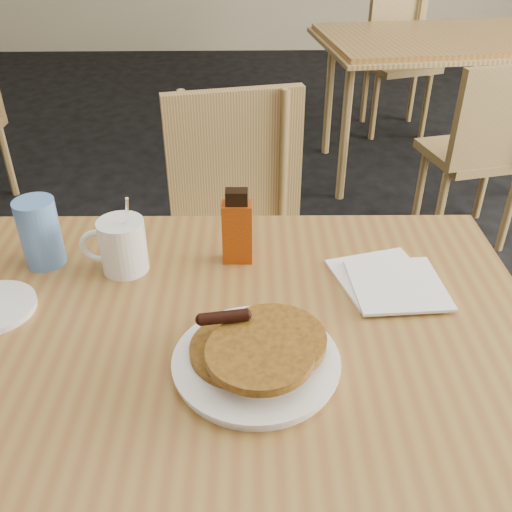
# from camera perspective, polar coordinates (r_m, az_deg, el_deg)

# --- Properties ---
(main_table) EXTENTS (1.20, 0.82, 0.75)m
(main_table) POSITION_cam_1_polar(r_m,az_deg,el_deg) (1.03, -4.09, -8.53)
(main_table) COLOR olive
(main_table) RESTS_ON floor
(neighbor_table) EXTENTS (1.27, 0.94, 0.75)m
(neighbor_table) POSITION_cam_1_polar(r_m,az_deg,el_deg) (3.21, 17.80, 19.50)
(neighbor_table) COLOR olive
(neighbor_table) RESTS_ON floor
(chair_main_far) EXTENTS (0.49, 0.49, 0.91)m
(chair_main_far) POSITION_cam_1_polar(r_m,az_deg,el_deg) (1.71, -2.04, 3.54)
(chair_main_far) COLOR tan
(chair_main_far) RESTS_ON floor
(chair_neighbor_far) EXTENTS (0.50, 0.51, 0.88)m
(chair_neighbor_far) POSITION_cam_1_polar(r_m,az_deg,el_deg) (3.96, 13.99, 19.74)
(chair_neighbor_far) COLOR tan
(chair_neighbor_far) RESTS_ON floor
(chair_neighbor_near) EXTENTS (0.44, 0.45, 0.82)m
(chair_neighbor_near) POSITION_cam_1_polar(r_m,az_deg,el_deg) (2.60, 21.77, 10.56)
(chair_neighbor_near) COLOR tan
(chair_neighbor_near) RESTS_ON floor
(pancake_plate) EXTENTS (0.26, 0.26, 0.08)m
(pancake_plate) POSITION_cam_1_polar(r_m,az_deg,el_deg) (0.90, 0.08, -9.90)
(pancake_plate) COLOR white
(pancake_plate) RESTS_ON main_table
(coffee_mug) EXTENTS (0.13, 0.09, 0.17)m
(coffee_mug) POSITION_cam_1_polar(r_m,az_deg,el_deg) (1.13, -13.32, 1.09)
(coffee_mug) COLOR white
(coffee_mug) RESTS_ON main_table
(syrup_bottle) EXTENTS (0.06, 0.04, 0.16)m
(syrup_bottle) POSITION_cam_1_polar(r_m,az_deg,el_deg) (1.12, -1.89, 2.75)
(syrup_bottle) COLOR maroon
(syrup_bottle) RESTS_ON main_table
(napkin_stack) EXTENTS (0.22, 0.23, 0.01)m
(napkin_stack) POSITION_cam_1_polar(r_m,az_deg,el_deg) (1.12, 13.20, -2.48)
(napkin_stack) COLOR white
(napkin_stack) RESTS_ON main_table
(blue_tumbler) EXTENTS (0.09, 0.09, 0.14)m
(blue_tumbler) POSITION_cam_1_polar(r_m,az_deg,el_deg) (1.19, -20.79, 2.20)
(blue_tumbler) COLOR #5B8BD5
(blue_tumbler) RESTS_ON main_table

